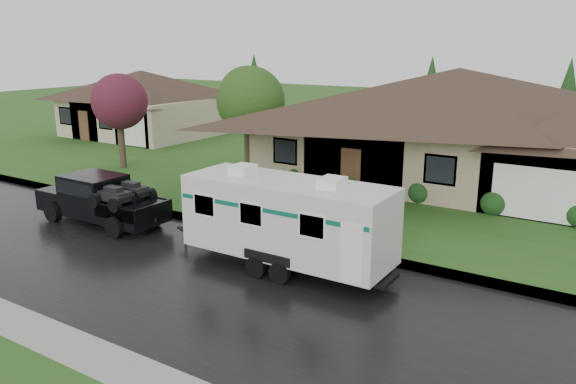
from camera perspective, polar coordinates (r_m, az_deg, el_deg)
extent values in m
plane|color=#265219|center=(18.34, -2.75, -7.26)|extent=(140.00, 140.00, 0.00)
cube|color=black|center=(16.88, -6.70, -9.38)|extent=(140.00, 8.00, 0.01)
cube|color=gray|center=(20.07, 0.95, -5.02)|extent=(140.00, 0.50, 0.15)
cube|color=#265219|center=(31.24, 13.24, 1.88)|extent=(140.00, 26.00, 0.15)
cube|color=gray|center=(29.41, 16.45, 4.00)|extent=(18.00, 10.00, 3.00)
pyramid|color=#32221B|center=(28.96, 17.05, 11.98)|extent=(19.44, 10.80, 2.60)
cube|color=gray|center=(25.56, 26.16, 1.13)|extent=(5.76, 4.00, 2.70)
cube|color=#C1AF90|center=(43.96, -14.48, 7.45)|extent=(10.00, 8.00, 2.80)
pyramid|color=#32221B|center=(43.67, -14.77, 11.87)|extent=(10.80, 8.64, 2.00)
cube|color=#C1AF90|center=(40.46, -13.58, 6.70)|extent=(3.20, 4.00, 2.52)
cylinder|color=#382B1E|center=(29.29, -4.05, 4.11)|extent=(0.41, 0.41, 2.58)
sphere|color=#31591C|center=(28.89, -4.16, 9.61)|extent=(3.56, 3.56, 3.56)
cylinder|color=#382B1E|center=(32.61, -16.51, 4.39)|extent=(0.38, 0.38, 2.30)
sphere|color=#5B1C2D|center=(32.27, -16.84, 8.78)|extent=(3.17, 3.17, 3.17)
sphere|color=#143814|center=(27.84, 0.97, 1.91)|extent=(1.00, 1.00, 1.00)
sphere|color=#143814|center=(26.38, 6.82, 1.07)|extent=(1.00, 1.00, 1.00)
sphere|color=#143814|center=(25.24, 13.27, 0.14)|extent=(1.00, 1.00, 1.00)
sphere|color=#143814|center=(24.45, 20.24, -0.88)|extent=(1.00, 1.00, 1.00)
cube|color=black|center=(23.30, -18.42, -1.24)|extent=(5.70, 1.90, 0.82)
cube|color=black|center=(24.85, -21.54, 0.08)|extent=(1.52, 1.85, 0.33)
cube|color=black|center=(23.41, -19.16, 0.63)|extent=(2.28, 1.78, 0.85)
cube|color=black|center=(23.40, -19.17, 0.74)|extent=(2.09, 1.82, 0.52)
cube|color=black|center=(21.92, -15.45, -1.48)|extent=(2.09, 1.80, 0.06)
cylinder|color=black|center=(24.27, -22.76, -1.86)|extent=(0.80, 0.30, 0.80)
cylinder|color=black|center=(25.32, -19.35, -0.86)|extent=(0.80, 0.30, 0.80)
cylinder|color=black|center=(21.50, -17.17, -3.43)|extent=(0.80, 0.30, 0.80)
cylinder|color=black|center=(22.68, -13.63, -2.22)|extent=(0.80, 0.30, 0.80)
cube|color=silver|center=(17.38, -0.04, -2.61)|extent=(6.65, 2.28, 2.33)
cube|color=black|center=(17.82, -0.03, -6.61)|extent=(7.03, 1.14, 0.13)
cube|color=#0C5645|center=(17.24, -0.04, -0.98)|extent=(6.51, 2.30, 0.13)
cube|color=white|center=(17.98, -4.64, 2.28)|extent=(0.66, 0.76, 0.30)
cube|color=white|center=(16.29, 4.48, 0.95)|extent=(0.66, 0.76, 0.30)
cylinder|color=black|center=(17.20, -3.26, -7.63)|extent=(0.66, 0.23, 0.66)
cylinder|color=black|center=(18.94, 0.69, -5.44)|extent=(0.66, 0.23, 0.66)
cylinder|color=black|center=(16.75, -0.86, -8.24)|extent=(0.66, 0.23, 0.66)
cylinder|color=black|center=(18.53, 2.95, -5.92)|extent=(0.66, 0.23, 0.66)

